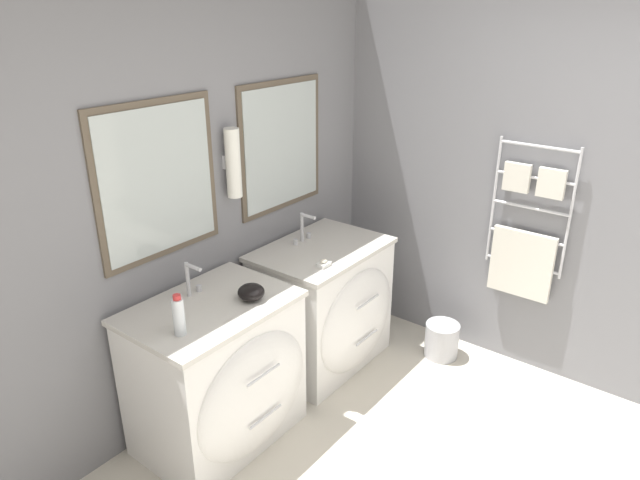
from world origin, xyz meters
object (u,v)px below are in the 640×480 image
vanity_left (221,374)px  toiletry_bottle (179,316)px  waste_bin (442,339)px  vanity_right (326,306)px  amenity_bowl (251,292)px

vanity_left → toiletry_bottle: size_ratio=4.17×
toiletry_bottle → waste_bin: (1.80, -0.55, -0.83)m
vanity_right → toiletry_bottle: toiletry_bottle is taller
toiletry_bottle → amenity_bowl: 0.46m
vanity_right → amenity_bowl: size_ratio=6.09×
amenity_bowl → waste_bin: (1.34, -0.52, -0.77)m
vanity_right → toiletry_bottle: size_ratio=4.17×
amenity_bowl → vanity_right: bearing=6.5°
waste_bin → amenity_bowl: bearing=158.8°
vanity_right → vanity_left: bearing=180.0°
amenity_bowl → waste_bin: amenity_bowl is taller
toiletry_bottle → waste_bin: 2.05m
toiletry_bottle → amenity_bowl: toiletry_bottle is taller
amenity_bowl → waste_bin: 1.63m
vanity_left → vanity_right: same height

